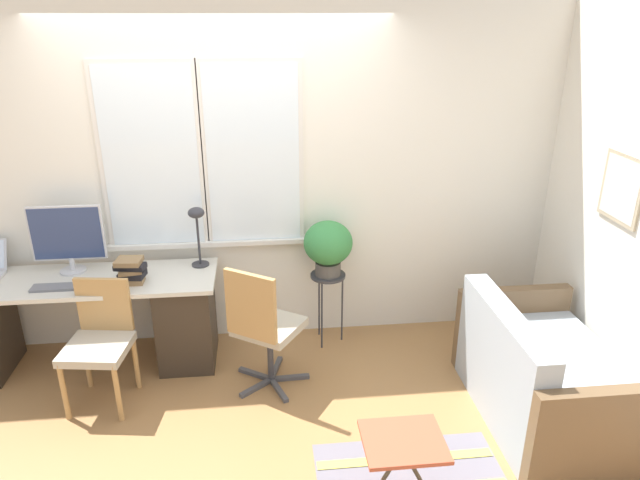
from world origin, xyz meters
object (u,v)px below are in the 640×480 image
mouse (93,285)px  desk_lamp (197,222)px  folding_stool (403,445)px  couch_loveseat (543,378)px  potted_plant (328,245)px  desk_chair_wooden (100,340)px  keyboard (56,287)px  monitor (67,237)px  plant_stand (328,282)px  book_stack (131,270)px  office_chair_swivel (263,326)px

mouse → desk_lamp: desk_lamp is taller
folding_stool → couch_loveseat: bearing=29.3°
potted_plant → desk_chair_wooden: bearing=-160.7°
keyboard → mouse: (0.25, -0.01, 0.01)m
desk_chair_wooden → potted_plant: potted_plant is taller
monitor → folding_stool: bearing=-38.5°
keyboard → plant_stand: keyboard is taller
book_stack → plant_stand: book_stack is taller
monitor → potted_plant: (1.90, 0.00, -0.15)m
mouse → office_chair_swivel: office_chair_swivel is taller
keyboard → desk_chair_wooden: 0.51m
desk_lamp → book_stack: size_ratio=2.03×
potted_plant → mouse: bearing=-170.2°
plant_stand → potted_plant: size_ratio=1.38×
office_chair_swivel → plant_stand: size_ratio=1.59×
monitor → potted_plant: size_ratio=1.18×
monitor → couch_loveseat: bearing=-18.3°
plant_stand → folding_stool: plant_stand is taller
desk_lamp → desk_chair_wooden: (-0.64, -0.58, -0.60)m
keyboard → mouse: bearing=-3.0°
office_chair_swivel → desk_chair_wooden: bearing=33.6°
potted_plant → folding_stool: potted_plant is taller
monitor → mouse: bearing=-53.3°
office_chair_swivel → folding_stool: (0.72, -1.10, -0.13)m
monitor → plant_stand: 1.96m
monitor → desk_chair_wooden: monitor is taller
couch_loveseat → plant_stand: couch_loveseat is taller
potted_plant → folding_stool: 1.75m
keyboard → potted_plant: (1.94, 0.28, 0.12)m
mouse → potted_plant: 1.71m
keyboard → office_chair_swivel: 1.47m
keyboard → desk_chair_wooden: (0.32, -0.29, -0.27)m
desk_chair_wooden → office_chair_swivel: (1.10, -0.00, 0.04)m
couch_loveseat → folding_stool: size_ratio=3.00×
plant_stand → book_stack: bearing=-170.6°
desk_chair_wooden → couch_loveseat: (2.91, -0.49, -0.18)m
desk_lamp → office_chair_swivel: size_ratio=0.48×
desk_lamp → folding_stool: (1.17, -1.68, -0.69)m
mouse → desk_chair_wooden: desk_chair_wooden is taller
plant_stand → desk_lamp: bearing=179.2°
monitor → folding_stool: size_ratio=1.19×
office_chair_swivel → potted_plant: bearing=-98.4°
mouse → book_stack: 0.27m
potted_plant → folding_stool: (0.20, -1.67, -0.47)m
couch_loveseat → monitor: bearing=71.7°
mouse → couch_loveseat: 3.11m
office_chair_swivel → folding_stool: 1.32m
plant_stand → folding_stool: (0.20, -1.67, -0.16)m
mouse → potted_plant: potted_plant is taller
desk_chair_wooden → monitor: bearing=125.2°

